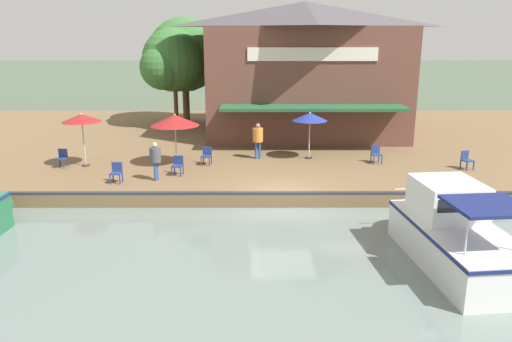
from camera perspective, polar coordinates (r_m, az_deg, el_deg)
The scene contains 18 objects.
ground_plane at distance 19.66m, azimuth 3.10°, elevation -4.43°, with size 220.00×220.00×0.00m, color #4C5B47.
quay_deck at distance 30.16m, azimuth 1.96°, elevation 3.25°, with size 22.00×56.00×0.60m, color brown.
quay_edge_fender at distance 19.54m, azimuth 3.11°, elevation -2.54°, with size 0.20×50.40×0.10m, color #2D2D33.
waterfront_restaurant at distance 31.75m, azimuth 5.50°, elevation 11.68°, with size 11.16×12.06×7.93m.
patio_umbrella_near_quay_edge at distance 24.83m, azimuth 6.18°, elevation 6.16°, with size 1.73×1.73×2.35m.
patio_umbrella_mid_patio_left at distance 23.72m, azimuth -9.26°, elevation 5.75°, with size 2.28×2.28×2.46m.
patio_umbrella_by_entrance at distance 24.56m, azimuth -19.31°, elevation 5.72°, with size 1.81×1.81×2.52m.
cafe_chair_far_corner_seat at distance 25.10m, azimuth -21.30°, elevation 1.49°, with size 0.50×0.50×0.85m.
cafe_chair_mid_patio at distance 24.83m, azimuth 13.57°, elevation 1.98°, with size 0.50×0.50×0.85m.
cafe_chair_under_first_umbrella at distance 24.99m, azimuth 22.92°, elevation 1.26°, with size 0.57×0.57×0.85m.
cafe_chair_facing_river at distance 23.95m, azimuth -5.67°, elevation 1.86°, with size 0.51×0.51×0.85m.
cafe_chair_back_row_seat at distance 22.36m, azimuth -8.94°, elevation 0.76°, with size 0.50×0.50×0.85m.
cafe_chair_beside_entrance at distance 21.74m, azimuth -15.67°, elevation -0.06°, with size 0.45×0.45×0.85m.
person_mid_patio at distance 21.54m, azimuth -11.43°, elevation 1.61°, with size 0.47×0.47×1.66m.
person_near_entrance at distance 24.83m, azimuth 0.22°, elevation 3.97°, with size 0.51×0.51×1.79m.
motorboat_distant_upstream at distance 16.26m, azimuth 21.13°, elevation -6.38°, with size 6.33×2.79×2.35m.
tree_upstream_bank at distance 33.98m, azimuth -9.67°, elevation 12.20°, with size 4.41×4.20×6.48m.
tree_downstream_bank at distance 35.34m, azimuth -8.55°, elevation 12.76°, with size 5.28×5.03×7.16m.
Camera 1 is at (18.45, -1.11, 6.69)m, focal length 35.00 mm.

